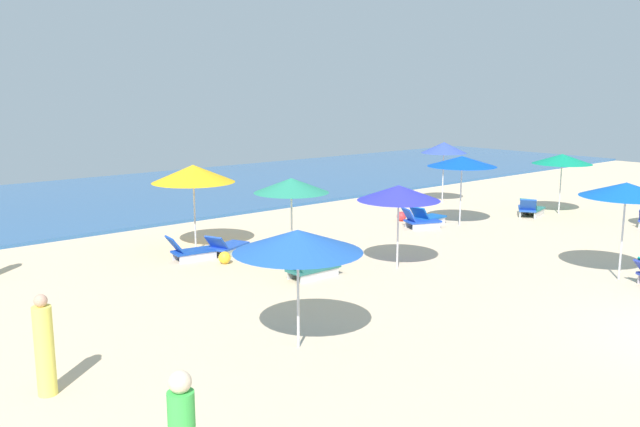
# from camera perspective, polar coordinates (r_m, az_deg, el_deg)

# --- Properties ---
(ocean) EXTENTS (60.00, 13.39, 0.12)m
(ocean) POSITION_cam_1_polar(r_m,az_deg,el_deg) (30.75, -14.19, 1.72)
(ocean) COLOR #2F5F98
(ocean) RESTS_ON ground_plane
(umbrella_0) EXTENTS (2.19, 2.19, 2.28)m
(umbrella_0) POSITION_cam_1_polar(r_m,az_deg,el_deg) (26.52, 20.17, 4.44)
(umbrella_0) COLOR silver
(umbrella_0) RESTS_ON ground_plane
(lounge_chair_0_0) EXTENTS (1.38, 0.90, 0.73)m
(lounge_chair_0_0) POSITION_cam_1_polar(r_m,az_deg,el_deg) (25.92, 17.82, 0.38)
(lounge_chair_0_0) COLOR silver
(lounge_chair_0_0) RESTS_ON ground_plane
(lounge_chair_0_1) EXTENTS (1.49, 1.28, 0.75)m
(lounge_chair_0_1) POSITION_cam_1_polar(r_m,az_deg,el_deg) (25.79, 17.43, 0.38)
(lounge_chair_0_1) COLOR silver
(lounge_chair_0_1) RESTS_ON ground_plane
(umbrella_1) EXTENTS (2.36, 2.36, 2.43)m
(umbrella_1) POSITION_cam_1_polar(r_m,az_deg,el_deg) (23.16, 12.16, 4.42)
(umbrella_1) COLOR silver
(umbrella_1) RESTS_ON ground_plane
(lounge_chair_1_0) EXTENTS (1.41, 1.05, 0.73)m
(lounge_chair_1_0) POSITION_cam_1_polar(r_m,az_deg,el_deg) (22.75, 8.60, -0.62)
(lounge_chair_1_0) COLOR silver
(lounge_chair_1_0) RESTS_ON ground_plane
(lounge_chair_1_1) EXTENTS (1.41, 0.74, 0.72)m
(lounge_chair_1_1) POSITION_cam_1_polar(r_m,az_deg,el_deg) (23.32, 9.23, -0.35)
(lounge_chair_1_1) COLOR silver
(lounge_chair_1_1) RESTS_ON ground_plane
(umbrella_2) EXTENTS (2.01, 2.01, 2.37)m
(umbrella_2) POSITION_cam_1_polar(r_m,az_deg,el_deg) (17.51, -2.49, 2.43)
(umbrella_2) COLOR silver
(umbrella_2) RESTS_ON ground_plane
(lounge_chair_2_0) EXTENTS (1.45, 0.60, 0.69)m
(lounge_chair_2_0) POSITION_cam_1_polar(r_m,az_deg,el_deg) (16.63, -0.87, -4.79)
(lounge_chair_2_0) COLOR silver
(lounge_chair_2_0) RESTS_ON ground_plane
(umbrella_3) EXTENTS (1.86, 1.86, 2.54)m
(umbrella_3) POSITION_cam_1_polar(r_m,az_deg,el_deg) (27.71, 10.65, 5.60)
(umbrella_3) COLOR silver
(umbrella_3) RESTS_ON ground_plane
(umbrella_4) EXTENTS (2.19, 2.19, 2.45)m
(umbrella_4) POSITION_cam_1_polar(r_m,az_deg,el_deg) (17.74, 24.91, 1.87)
(umbrella_4) COLOR silver
(umbrella_4) RESTS_ON ground_plane
(umbrella_5) EXTENTS (2.40, 2.40, 2.53)m
(umbrella_5) POSITION_cam_1_polar(r_m,az_deg,el_deg) (19.44, -10.88, 3.40)
(umbrella_5) COLOR silver
(umbrella_5) RESTS_ON ground_plane
(lounge_chair_5_0) EXTENTS (1.42, 0.72, 0.74)m
(lounge_chair_5_0) POSITION_cam_1_polar(r_m,az_deg,el_deg) (18.70, -11.11, -3.18)
(lounge_chair_5_0) COLOR silver
(lounge_chair_5_0) RESTS_ON ground_plane
(lounge_chair_5_1) EXTENTS (1.49, 1.05, 0.66)m
(lounge_chair_5_1) POSITION_cam_1_polar(r_m,az_deg,el_deg) (19.10, -8.06, -2.82)
(lounge_chair_5_1) COLOR silver
(lounge_chair_5_1) RESTS_ON ground_plane
(umbrella_6) EXTENTS (2.35, 2.35, 2.22)m
(umbrella_6) POSITION_cam_1_polar(r_m,az_deg,el_deg) (11.81, -1.93, -2.39)
(umbrella_6) COLOR silver
(umbrella_6) RESTS_ON ground_plane
(umbrella_7) EXTENTS (2.17, 2.17, 2.23)m
(umbrella_7) POSITION_cam_1_polar(r_m,az_deg,el_deg) (17.24, 6.80, 1.78)
(umbrella_7) COLOR silver
(umbrella_7) RESTS_ON ground_plane
(beachgoer_1) EXTENTS (0.36, 0.36, 1.62)m
(beachgoer_1) POSITION_cam_1_polar(r_m,az_deg,el_deg) (11.19, -22.68, -10.64)
(beachgoer_1) COLOR #F9E85D
(beachgoer_1) RESTS_ON ground_plane
(beach_ball_0) EXTENTS (0.34, 0.34, 0.34)m
(beach_ball_0) POSITION_cam_1_polar(r_m,az_deg,el_deg) (18.17, -8.23, -3.79)
(beach_ball_0) COLOR yellow
(beach_ball_0) RESTS_ON ground_plane
(beach_ball_1) EXTENTS (0.34, 0.34, 0.34)m
(beach_ball_1) POSITION_cam_1_polar(r_m,az_deg,el_deg) (23.94, 7.04, -0.24)
(beach_ball_1) COLOR red
(beach_ball_1) RESTS_ON ground_plane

